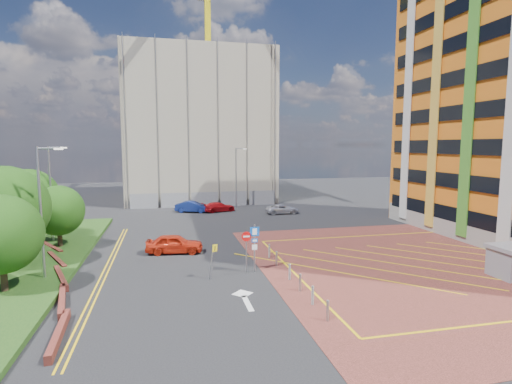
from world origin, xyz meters
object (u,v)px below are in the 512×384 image
object	(u,v)px
tree_d	(29,198)
car_blue_back	(193,207)
tree_b	(5,208)
tree_a	(1,234)
lamp_back	(237,175)
sign_cluster	(252,244)
lamp_left_far	(52,190)
car_red_left	(174,244)
tree_c	(58,211)
lamp_left_near	(42,207)
car_silver_back	(282,209)
car_red_back	(219,207)
warning_sign	(213,257)

from	to	relation	value
tree_d	car_blue_back	bearing A→B (deg)	41.23
tree_b	tree_d	xyz separation A→B (m)	(-1.00, 8.00, -0.37)
tree_a	lamp_back	size ratio (longest dim) A/B	0.68
tree_d	sign_cluster	xyz separation A→B (m)	(16.80, -12.02, -1.92)
lamp_left_far	car_red_left	bearing A→B (deg)	-27.03
tree_c	lamp_left_near	bearing A→B (deg)	-82.31
sign_cluster	car_silver_back	size ratio (longest dim) A/B	0.79
lamp_left_near	sign_cluster	distance (m)	13.04
lamp_left_near	car_red_left	distance (m)	10.09
tree_a	tree_d	size ratio (longest dim) A/B	0.89
lamp_left_near	car_silver_back	size ratio (longest dim) A/B	1.97
tree_a	sign_cluster	xyz separation A→B (m)	(14.30, 0.98, -1.55)
tree_d	car_red_left	distance (m)	13.73
tree_a	lamp_left_near	size ratio (longest dim) A/B	0.68
car_red_back	car_red_left	bearing A→B (deg)	145.01
tree_d	car_silver_back	world-z (taller)	tree_d
lamp_back	car_red_left	world-z (taller)	lamp_back
lamp_left_far	lamp_back	world-z (taller)	lamp_left_far
car_red_left	car_silver_back	size ratio (longest dim) A/B	1.07
tree_a	car_silver_back	size ratio (longest dim) A/B	1.33
warning_sign	lamp_back	bearing A→B (deg)	76.97
car_red_left	car_red_back	bearing A→B (deg)	-10.56
car_red_left	car_red_back	size ratio (longest dim) A/B	1.04
tree_b	sign_cluster	bearing A→B (deg)	-14.26
tree_b	lamp_back	xyz separation A→B (m)	(19.58, 23.00, 0.12)
car_red_left	car_blue_back	world-z (taller)	car_red_left
warning_sign	car_silver_back	distance (m)	24.74
lamp_left_far	tree_a	bearing A→B (deg)	-87.99
warning_sign	car_blue_back	xyz separation A→B (m)	(0.41, 25.55, -0.73)
car_red_back	car_silver_back	distance (m)	8.05
car_red_back	tree_c	bearing A→B (deg)	118.88
sign_cluster	car_red_left	world-z (taller)	sign_cluster
tree_d	car_red_back	world-z (taller)	tree_d
tree_d	lamp_left_far	distance (m)	2.44
tree_a	car_silver_back	xyz separation A→B (m)	(22.72, 22.32, -2.94)
car_red_left	car_red_back	xyz separation A→B (m)	(5.87, 18.51, -0.13)
lamp_back	car_blue_back	xyz separation A→B (m)	(-6.02, -2.24, -3.66)
tree_a	sign_cluster	size ratio (longest dim) A/B	1.69
sign_cluster	tree_c	bearing A→B (deg)	146.84
tree_b	car_blue_back	size ratio (longest dim) A/B	1.59
car_blue_back	tree_d	bearing A→B (deg)	149.59
tree_a	lamp_left_near	distance (m)	2.80
tree_c	tree_d	world-z (taller)	tree_d
warning_sign	tree_d	bearing A→B (deg)	137.87
tree_b	tree_c	bearing A→B (deg)	68.20
tree_d	car_red_left	xyz separation A→B (m)	(11.94, -6.03, -3.13)
tree_b	tree_c	world-z (taller)	tree_b
sign_cluster	car_red_back	size ratio (longest dim) A/B	0.76
car_red_back	lamp_left_far	bearing A→B (deg)	113.21
tree_c	car_red_left	bearing A→B (deg)	-18.72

